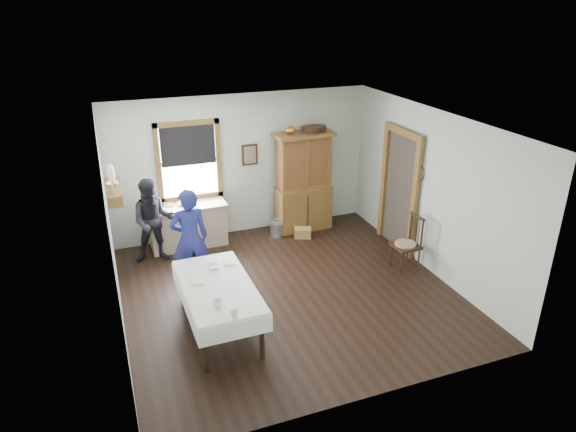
{
  "coord_description": "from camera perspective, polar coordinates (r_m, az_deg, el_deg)",
  "views": [
    {
      "loc": [
        -2.46,
        -6.53,
        4.32
      ],
      "look_at": [
        0.11,
        0.3,
        1.17
      ],
      "focal_mm": 32.0,
      "sensor_mm": 36.0,
      "label": 1
    }
  ],
  "objects": [
    {
      "name": "table_cup_a",
      "position": [
        6.58,
        -7.79,
        -9.55
      ],
      "size": [
        0.12,
        0.12,
        0.09
      ],
      "primitive_type": "imported",
      "rotation": [
        0.0,
        0.0,
        0.08
      ],
      "color": "white",
      "rests_on": "dining_table"
    },
    {
      "name": "doorway",
      "position": [
        9.41,
        12.32,
        3.19
      ],
      "size": [
        0.09,
        1.14,
        2.22
      ],
      "color": "#3E352C",
      "rests_on": "room"
    },
    {
      "name": "spindle_chair",
      "position": [
        8.83,
        12.97,
        -2.97
      ],
      "size": [
        0.47,
        0.47,
        0.98
      ],
      "primitive_type": "cube",
      "rotation": [
        0.0,
        0.0,
        0.05
      ],
      "color": "#372013",
      "rests_on": "room"
    },
    {
      "name": "table_bowl",
      "position": [
        7.45,
        -8.35,
        -5.55
      ],
      "size": [
        0.22,
        0.22,
        0.05
      ],
      "primitive_type": "imported",
      "rotation": [
        0.0,
        0.0,
        0.13
      ],
      "color": "white",
      "rests_on": "dining_table"
    },
    {
      "name": "wall_shelf",
      "position": [
        8.52,
        -18.9,
        3.24
      ],
      "size": [
        0.24,
        1.0,
        0.44
      ],
      "color": "brown",
      "rests_on": "room"
    },
    {
      "name": "table_cup_b",
      "position": [
        6.34,
        -5.98,
        -10.78
      ],
      "size": [
        0.1,
        0.1,
        0.1
      ],
      "primitive_type": "imported",
      "rotation": [
        0.0,
        0.0,
        -0.02
      ],
      "color": "white",
      "rests_on": "dining_table"
    },
    {
      "name": "wicker_basket",
      "position": [
        9.93,
        1.63,
        -1.85
      ],
      "size": [
        0.38,
        0.33,
        0.19
      ],
      "primitive_type": "cube",
      "rotation": [
        0.0,
        0.0,
        -0.37
      ],
      "color": "tan",
      "rests_on": "room"
    },
    {
      "name": "figure_dark",
      "position": [
        9.13,
        -14.71,
        -0.85
      ],
      "size": [
        0.74,
        0.62,
        1.4
      ],
      "primitive_type": "imported",
      "rotation": [
        0.0,
        0.0,
        -0.14
      ],
      "color": "black",
      "rests_on": "room"
    },
    {
      "name": "woman_blue",
      "position": [
        8.19,
        -10.83,
        -2.85
      ],
      "size": [
        0.57,
        0.38,
        1.52
      ],
      "primitive_type": "imported",
      "rotation": [
        0.0,
        0.0,
        3.17
      ],
      "color": "navy",
      "rests_on": "room"
    },
    {
      "name": "room",
      "position": [
        7.58,
        0.04,
        0.29
      ],
      "size": [
        5.01,
        5.01,
        2.7
      ],
      "color": "black",
      "rests_on": "ground"
    },
    {
      "name": "counter_book",
      "position": [
        9.56,
        -13.73,
        1.2
      ],
      "size": [
        0.17,
        0.21,
        0.02
      ],
      "primitive_type": "imported",
      "rotation": [
        0.0,
        0.0,
        0.08
      ],
      "color": "#7F6B54",
      "rests_on": "work_counter"
    },
    {
      "name": "rug_beater",
      "position": [
        8.8,
        14.49,
        5.42
      ],
      "size": [
        0.01,
        0.27,
        0.27
      ],
      "primitive_type": "torus",
      "rotation": [
        0.0,
        1.57,
        0.0
      ],
      "color": "black",
      "rests_on": "room"
    },
    {
      "name": "counter_bowl",
      "position": [
        9.48,
        -11.65,
        1.32
      ],
      "size": [
        0.19,
        0.19,
        0.06
      ],
      "primitive_type": "imported",
      "rotation": [
        0.0,
        0.0,
        0.03
      ],
      "color": "white",
      "rests_on": "work_counter"
    },
    {
      "name": "work_counter",
      "position": [
        9.64,
        -11.03,
        -1.06
      ],
      "size": [
        1.43,
        0.57,
        0.81
      ],
      "primitive_type": "cube",
      "rotation": [
        0.0,
        0.0,
        0.02
      ],
      "color": "tan",
      "rests_on": "room"
    },
    {
      "name": "shelf_bowl",
      "position": [
        8.52,
        -18.92,
        3.42
      ],
      "size": [
        0.22,
        0.22,
        0.05
      ],
      "primitive_type": "imported",
      "color": "white",
      "rests_on": "wall_shelf"
    },
    {
      "name": "framed_picture",
      "position": [
        9.76,
        -4.27,
        6.8
      ],
      "size": [
        0.3,
        0.04,
        0.4
      ],
      "primitive_type": "cube",
      "color": "#372013",
      "rests_on": "room"
    },
    {
      "name": "window",
      "position": [
        9.5,
        -10.99,
        6.47
      ],
      "size": [
        1.18,
        0.07,
        1.48
      ],
      "color": "white",
      "rests_on": "room"
    },
    {
      "name": "china_hutch",
      "position": [
        10.0,
        1.73,
        3.8
      ],
      "size": [
        1.16,
        0.57,
        1.95
      ],
      "primitive_type": "cube",
      "rotation": [
        0.0,
        0.0,
        0.02
      ],
      "color": "brown",
      "rests_on": "room"
    },
    {
      "name": "dining_table",
      "position": [
        7.24,
        -7.68,
        -10.03
      ],
      "size": [
        0.98,
        1.83,
        0.73
      ],
      "primitive_type": "cube",
      "rotation": [
        0.0,
        0.0,
        0.01
      ],
      "color": "white",
      "rests_on": "room"
    },
    {
      "name": "pail",
      "position": [
        9.97,
        -1.24,
        -1.47
      ],
      "size": [
        0.29,
        0.29,
        0.27
      ],
      "primitive_type": "cube",
      "rotation": [
        0.0,
        0.0,
        -0.14
      ],
      "color": "#A0A1A8",
      "rests_on": "room"
    }
  ]
}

